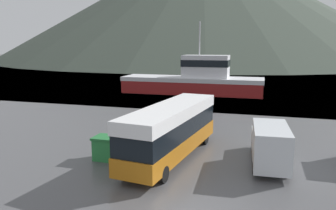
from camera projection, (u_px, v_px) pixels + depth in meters
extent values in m
plane|color=slate|center=(259.00, 61.00, 147.23)|extent=(240.00, 240.00, 0.00)
cone|color=#3D473D|center=(202.00, 2.00, 173.12)|extent=(205.29, 205.29, 58.76)
cube|color=#B26614|center=(172.00, 143.00, 20.71)|extent=(3.72, 10.72, 1.03)
cube|color=black|center=(172.00, 126.00, 20.51)|extent=(3.65, 10.51, 1.18)
cube|color=white|center=(172.00, 111.00, 20.34)|extent=(3.72, 10.72, 0.74)
cube|color=black|center=(198.00, 114.00, 25.30)|extent=(2.14, 0.33, 1.59)
cylinder|color=black|center=(178.00, 135.00, 24.54)|extent=(0.41, 0.93, 0.90)
cylinder|color=black|center=(205.00, 138.00, 23.70)|extent=(0.41, 0.93, 0.90)
cylinder|color=black|center=(128.00, 168.00, 17.90)|extent=(0.41, 0.93, 0.90)
cylinder|color=black|center=(163.00, 174.00, 17.07)|extent=(0.41, 0.93, 0.90)
cube|color=silver|center=(270.00, 145.00, 18.82)|extent=(2.20, 4.48, 2.16)
cube|color=silver|center=(266.00, 138.00, 21.90)|extent=(2.05, 1.99, 1.19)
cube|color=black|center=(268.00, 127.00, 20.85)|extent=(1.65, 0.16, 0.76)
cylinder|color=black|center=(253.00, 147.00, 21.96)|extent=(0.26, 0.71, 0.70)
cylinder|color=black|center=(280.00, 149.00, 21.58)|extent=(0.26, 0.71, 0.70)
cylinder|color=black|center=(255.00, 168.00, 18.25)|extent=(0.26, 0.71, 0.70)
cylinder|color=black|center=(287.00, 170.00, 17.87)|extent=(0.26, 0.71, 0.70)
cube|color=maroon|center=(192.00, 85.00, 48.56)|extent=(20.47, 5.33, 2.42)
cube|color=silver|center=(192.00, 79.00, 48.39)|extent=(20.67, 5.39, 0.61)
cube|color=silver|center=(206.00, 66.00, 47.49)|extent=(6.56, 3.69, 3.22)
cube|color=black|center=(206.00, 63.00, 47.40)|extent=(6.69, 3.80, 0.97)
cylinder|color=#B2B2B7|center=(200.00, 38.00, 47.04)|extent=(0.20, 0.20, 4.78)
cube|color=#287F3D|center=(106.00, 149.00, 20.52)|extent=(1.29, 1.24, 1.32)
cube|color=#226C34|center=(105.00, 138.00, 20.39)|extent=(1.42, 1.36, 0.15)
cube|color=black|center=(226.00, 83.00, 57.75)|extent=(4.67, 5.18, 1.07)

